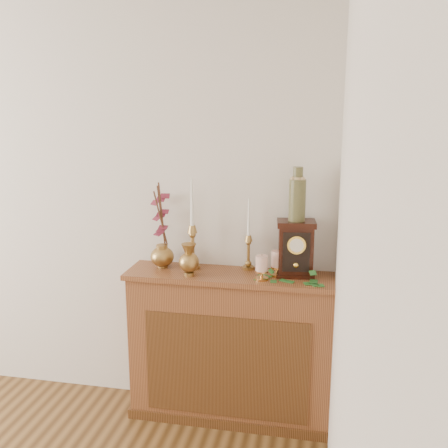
% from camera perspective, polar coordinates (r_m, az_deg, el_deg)
% --- Properties ---
extents(console_shelf, '(1.24, 0.34, 0.93)m').
position_cam_1_polar(console_shelf, '(3.27, 0.73, -13.64)').
color(console_shelf, brown).
rests_on(console_shelf, ground).
extents(candlestick_left, '(0.09, 0.09, 0.54)m').
position_cam_1_polar(candlestick_left, '(3.12, -3.45, -1.72)').
color(candlestick_left, '#A38541').
rests_on(candlestick_left, console_shelf).
extents(candlestick_center, '(0.07, 0.07, 0.43)m').
position_cam_1_polar(candlestick_center, '(3.11, 2.68, -2.48)').
color(candlestick_center, '#A38541').
rests_on(candlestick_center, console_shelf).
extents(bud_vase, '(0.12, 0.12, 0.19)m').
position_cam_1_polar(bud_vase, '(3.02, -3.84, -3.94)').
color(bud_vase, '#A38541').
rests_on(bud_vase, console_shelf).
extents(ginger_jar, '(0.21, 0.23, 0.53)m').
position_cam_1_polar(ginger_jar, '(3.19, -6.79, -0.41)').
color(ginger_jar, '#A38541').
rests_on(ginger_jar, console_shelf).
extents(pillar_candle_left, '(0.08, 0.08, 0.16)m').
position_cam_1_polar(pillar_candle_left, '(3.02, 5.86, -4.14)').
color(pillar_candle_left, '#D29249').
rests_on(pillar_candle_left, console_shelf).
extents(pillar_candle_right, '(0.08, 0.08, 0.15)m').
position_cam_1_polar(pillar_candle_right, '(2.95, 4.13, -4.63)').
color(pillar_candle_right, '#D29249').
rests_on(pillar_candle_right, console_shelf).
extents(ivy_garland, '(0.38, 0.19, 0.07)m').
position_cam_1_polar(ivy_garland, '(2.97, 7.71, -5.99)').
color(ivy_garland, '#276526').
rests_on(ivy_garland, console_shelf).
extents(mantel_clock, '(0.23, 0.18, 0.32)m').
position_cam_1_polar(mantel_clock, '(3.02, 7.81, -2.70)').
color(mantel_clock, black).
rests_on(mantel_clock, console_shelf).
extents(ceramic_vase, '(0.09, 0.09, 0.30)m').
position_cam_1_polar(ceramic_vase, '(2.96, 7.98, 2.94)').
color(ceramic_vase, '#172F23').
rests_on(ceramic_vase, mantel_clock).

